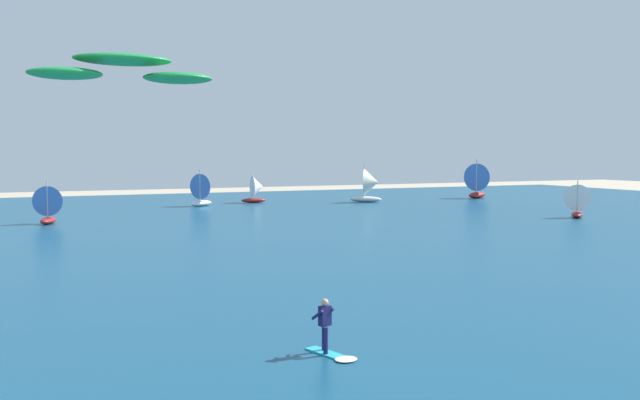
{
  "coord_description": "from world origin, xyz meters",
  "views": [
    {
      "loc": [
        -9.71,
        -5.23,
        6.18
      ],
      "look_at": [
        -0.32,
        15.7,
        4.59
      ],
      "focal_mm": 39.47,
      "sensor_mm": 36.0,
      "label": 1
    }
  ],
  "objects_px": {
    "sailboat_far_right": "(577,200)",
    "sailboat_trailing": "(204,189)",
    "kite": "(123,69)",
    "sailboat_leading": "(50,204)",
    "sailboat_mid_left": "(479,180)",
    "kitesurfer": "(329,335)",
    "sailboat_near_shore": "(370,185)",
    "sailboat_heeled_over": "(257,189)"
  },
  "relations": [
    {
      "from": "sailboat_far_right",
      "to": "sailboat_trailing",
      "type": "xyz_separation_m",
      "value": [
        -28.01,
        27.51,
        0.28
      ]
    },
    {
      "from": "kite",
      "to": "sailboat_far_right",
      "type": "height_order",
      "value": "kite"
    },
    {
      "from": "sailboat_far_right",
      "to": "sailboat_leading",
      "type": "relative_size",
      "value": 0.96
    },
    {
      "from": "sailboat_mid_left",
      "to": "sailboat_trailing",
      "type": "bearing_deg",
      "value": 177.58
    },
    {
      "from": "sailboat_mid_left",
      "to": "sailboat_far_right",
      "type": "height_order",
      "value": "sailboat_mid_left"
    },
    {
      "from": "kitesurfer",
      "to": "sailboat_leading",
      "type": "relative_size",
      "value": 0.57
    },
    {
      "from": "sailboat_near_shore",
      "to": "sailboat_heeled_over",
      "type": "height_order",
      "value": "sailboat_near_shore"
    },
    {
      "from": "sailboat_trailing",
      "to": "kitesurfer",
      "type": "bearing_deg",
      "value": -101.21
    },
    {
      "from": "sailboat_far_right",
      "to": "sailboat_leading",
      "type": "xyz_separation_m",
      "value": [
        -44.88,
        14.05,
        0.07
      ]
    },
    {
      "from": "kitesurfer",
      "to": "sailboat_heeled_over",
      "type": "bearing_deg",
      "value": 72.92
    },
    {
      "from": "sailboat_mid_left",
      "to": "sailboat_trailing",
      "type": "relative_size",
      "value": 1.25
    },
    {
      "from": "kite",
      "to": "sailboat_leading",
      "type": "height_order",
      "value": "kite"
    },
    {
      "from": "sailboat_leading",
      "to": "sailboat_heeled_over",
      "type": "bearing_deg",
      "value": 33.17
    },
    {
      "from": "sailboat_near_shore",
      "to": "sailboat_heeled_over",
      "type": "distance_m",
      "value": 13.54
    },
    {
      "from": "sailboat_mid_left",
      "to": "sailboat_trailing",
      "type": "distance_m",
      "value": 36.45
    },
    {
      "from": "sailboat_near_shore",
      "to": "sailboat_far_right",
      "type": "bearing_deg",
      "value": -71.13
    },
    {
      "from": "kitesurfer",
      "to": "sailboat_leading",
      "type": "height_order",
      "value": "sailboat_leading"
    },
    {
      "from": "sailboat_mid_left",
      "to": "sailboat_far_right",
      "type": "xyz_separation_m",
      "value": [
        -8.41,
        -25.97,
        -0.75
      ]
    },
    {
      "from": "sailboat_trailing",
      "to": "sailboat_heeled_over",
      "type": "height_order",
      "value": "sailboat_trailing"
    },
    {
      "from": "sailboat_trailing",
      "to": "sailboat_leading",
      "type": "bearing_deg",
      "value": -141.42
    },
    {
      "from": "kite",
      "to": "sailboat_mid_left",
      "type": "bearing_deg",
      "value": 44.79
    },
    {
      "from": "kite",
      "to": "sailboat_near_shore",
      "type": "xyz_separation_m",
      "value": [
        36.39,
        51.54,
        -6.57
      ]
    },
    {
      "from": "sailboat_far_right",
      "to": "sailboat_trailing",
      "type": "relative_size",
      "value": 0.85
    },
    {
      "from": "sailboat_trailing",
      "to": "sailboat_heeled_over",
      "type": "relative_size",
      "value": 1.14
    },
    {
      "from": "sailboat_mid_left",
      "to": "sailboat_leading",
      "type": "height_order",
      "value": "sailboat_mid_left"
    },
    {
      "from": "kitesurfer",
      "to": "sailboat_heeled_over",
      "type": "distance_m",
      "value": 63.07
    },
    {
      "from": "sailboat_mid_left",
      "to": "kite",
      "type": "bearing_deg",
      "value": -135.21
    },
    {
      "from": "sailboat_mid_left",
      "to": "sailboat_heeled_over",
      "type": "bearing_deg",
      "value": 172.87
    },
    {
      "from": "sailboat_near_shore",
      "to": "sailboat_trailing",
      "type": "xyz_separation_m",
      "value": [
        -19.58,
        2.84,
        -0.2
      ]
    },
    {
      "from": "kitesurfer",
      "to": "sailboat_leading",
      "type": "bearing_deg",
      "value": 96.83
    },
    {
      "from": "sailboat_far_right",
      "to": "sailboat_leading",
      "type": "distance_m",
      "value": 47.03
    },
    {
      "from": "kitesurfer",
      "to": "sailboat_mid_left",
      "type": "height_order",
      "value": "sailboat_mid_left"
    },
    {
      "from": "kite",
      "to": "sailboat_near_shore",
      "type": "height_order",
      "value": "kite"
    },
    {
      "from": "sailboat_far_right",
      "to": "sailboat_heeled_over",
      "type": "relative_size",
      "value": 0.97
    },
    {
      "from": "sailboat_leading",
      "to": "sailboat_near_shore",
      "type": "bearing_deg",
      "value": 16.23
    },
    {
      "from": "sailboat_heeled_over",
      "to": "kite",
      "type": "bearing_deg",
      "value": -112.84
    },
    {
      "from": "kitesurfer",
      "to": "sailboat_trailing",
      "type": "distance_m",
      "value": 59.28
    },
    {
      "from": "sailboat_trailing",
      "to": "sailboat_leading",
      "type": "relative_size",
      "value": 1.13
    },
    {
      "from": "kite",
      "to": "sailboat_near_shore",
      "type": "bearing_deg",
      "value": 54.78
    },
    {
      "from": "sailboat_trailing",
      "to": "sailboat_leading",
      "type": "distance_m",
      "value": 21.58
    },
    {
      "from": "sailboat_near_shore",
      "to": "sailboat_leading",
      "type": "distance_m",
      "value": 37.97
    },
    {
      "from": "sailboat_mid_left",
      "to": "sailboat_heeled_over",
      "type": "xyz_separation_m",
      "value": [
        -29.42,
        3.68,
        -0.7
      ]
    }
  ]
}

